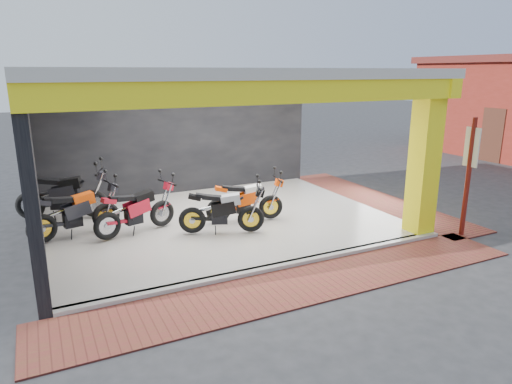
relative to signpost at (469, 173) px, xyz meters
The scene contains 17 objects.
ground 4.98m from the signpost, 164.73° to the left, with size 80.00×80.00×0.00m, color #2D2D30.
showroom_floor 5.80m from the signpost, 144.68° to the left, with size 8.00×6.00×0.10m, color silver.
showroom_ceiling 6.02m from the signpost, 144.68° to the left, with size 8.40×6.40×0.20m, color beige.
back_wall 7.84m from the signpost, 125.86° to the left, with size 8.20×0.20×3.50m, color black.
left_wall 9.28m from the signpost, 159.48° to the left, with size 0.20×6.20×3.50m, color black.
corner_column 1.02m from the signpost, 149.13° to the left, with size 0.50×0.50×3.50m, color #FFF115.
header_beam_front 4.95m from the signpost, behind, with size 8.40×0.30×0.40m, color #FFF115.
header_beam_right 3.78m from the signpost, 100.31° to the left, with size 0.30×6.40×0.40m, color #FFF115.
floor_kerb 4.81m from the signpost, behind, with size 8.00×0.20×0.10m, color silver.
paver_front 4.85m from the signpost, behind, with size 9.00×1.40×0.03m, color maroon.
paver_right 3.57m from the signpost, 86.34° to the left, with size 1.40×7.00×0.03m, color maroon.
signpost is the anchor object (origin of this frame).
moto_hero 4.49m from the signpost, 142.52° to the left, with size 2.00×0.74×1.22m, color #FE4C0A, non-canonical shape.
moto_row_a 4.88m from the signpost, 154.76° to the left, with size 2.03×0.75×1.24m, color black, non-canonical shape.
moto_row_b 6.95m from the signpost, 151.24° to the left, with size 2.07×0.77×1.26m, color red, non-canonical shape.
moto_row_c 8.16m from the signpost, 153.35° to the left, with size 2.13×0.79×1.30m, color black, non-canonical shape.
moto_row_d 8.80m from the signpost, 147.40° to the left, with size 2.33×0.86×1.42m, color black, non-canonical shape.
Camera 1 is at (-3.96, -8.02, 3.64)m, focal length 32.00 mm.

